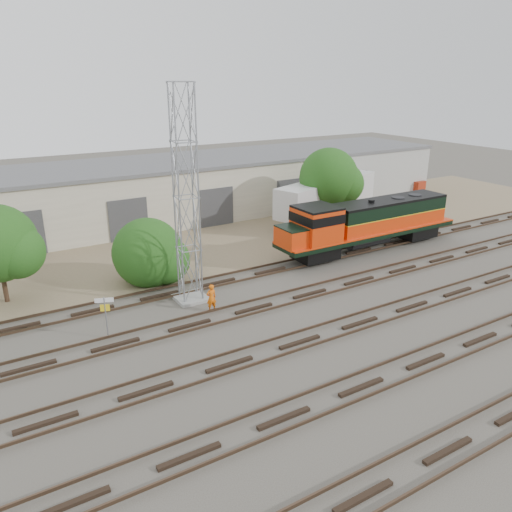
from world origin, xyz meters
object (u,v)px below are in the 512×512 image
worker (211,298)px  semi_trailer (329,195)px  locomotive (367,223)px  signal_tower (186,201)px

worker → semi_trailer: semi_trailer is taller
worker → semi_trailer: 21.09m
locomotive → worker: size_ratio=9.72×
worker → signal_tower: bearing=-78.7°
locomotive → semi_trailer: (2.82, 8.05, 0.24)m
locomotive → worker: bearing=-167.1°
semi_trailer → signal_tower: bearing=-170.8°
signal_tower → semi_trailer: (18.02, 9.41, -3.58)m
locomotive → signal_tower: size_ratio=1.28×
worker → semi_trailer: size_ratio=0.13×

